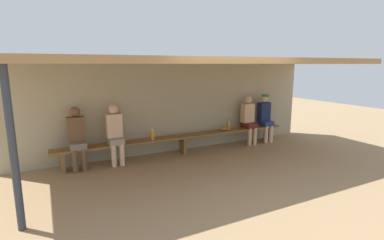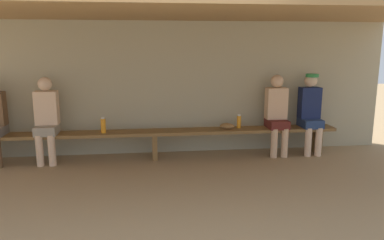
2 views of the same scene
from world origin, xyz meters
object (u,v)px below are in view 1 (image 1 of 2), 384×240
Objects in this scene: support_post at (13,151)px; player_in_red at (115,132)px; player_rightmost at (265,116)px; player_near_post at (249,118)px; water_bottle_orange at (229,126)px; water_bottle_blue at (153,135)px; baseball_glove_tan at (223,129)px; player_leftmost at (77,136)px; bench at (183,138)px.

player_in_red is (1.74, 2.10, -0.37)m from support_post.
player_rightmost reaches higher than player_near_post.
water_bottle_orange is 2.20m from water_bottle_blue.
player_rightmost reaches higher than water_bottle_orange.
player_in_red is 3.68m from player_near_post.
player_near_post reaches higher than water_bottle_blue.
player_rightmost is 1.22m from water_bottle_orange.
baseball_glove_tan is at bearing 179.54° from player_rightmost.
water_bottle_blue is at bearing -2.55° from player_in_red.
player_leftmost is 0.78m from player_in_red.
water_bottle_blue is (-2.82, -0.04, -0.15)m from player_near_post.
water_bottle_blue reaches higher than water_bottle_orange.
bench is 2.46m from player_leftmost.
bench is at bearing -179.92° from player_rightmost.
player_in_red reaches higher than baseball_glove_tan.
player_near_post reaches higher than bench.
player_rightmost is at bearing 0.01° from player_in_red.
baseball_glove_tan is at bearing 0.72° from bench.
water_bottle_blue is 1.04× the size of baseball_glove_tan.
baseball_glove_tan is (3.63, 0.01, -0.22)m from player_leftmost.
bench is 4.49× the size of player_in_red.
bench is at bearing -179.91° from player_near_post.
player_rightmost is at bearing 0.01° from player_leftmost.
bench is 1.69m from player_in_red.
player_in_red is (-1.65, 0.00, 0.34)m from bench.
bench is at bearing -155.34° from baseball_glove_tan.
player_in_red is at bearing 50.33° from support_post.
support_post is 1.65× the size of player_in_red.
player_in_red is at bearing -155.82° from baseball_glove_tan.
player_rightmost reaches higher than player_in_red.
water_bottle_blue is at bearing -1.33° from player_leftmost.
support_post reaches higher than bench.
player_leftmost is 1.00× the size of player_near_post.
support_post is 5.28m from water_bottle_orange.
bench is 1.20m from baseball_glove_tan.
baseball_glove_tan is at bearing 24.74° from support_post.
support_post is 0.37× the size of bench.
player_rightmost is 0.58m from player_near_post.
support_post is at bearing -131.32° from baseball_glove_tan.
player_near_post is (-0.58, -0.00, -0.02)m from player_rightmost.
player_in_red is at bearing 177.45° from water_bottle_blue.
bench is at bearing 31.74° from support_post.
baseball_glove_tan reaches higher than bench.
player_rightmost reaches higher than player_leftmost.
water_bottle_orange is (1.40, 0.05, 0.18)m from bench.
baseball_glove_tan is at bearing 1.44° from water_bottle_blue.
water_bottle_orange is (4.79, 2.15, -0.53)m from support_post.
bench is 2.63m from player_rightmost.
player_in_red is at bearing 180.00° from player_near_post.
player_leftmost reaches higher than water_bottle_orange.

